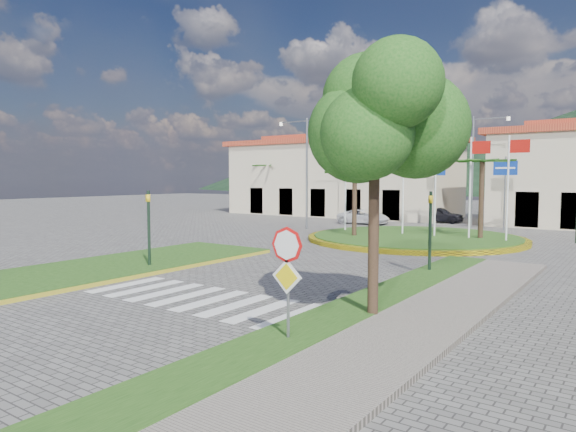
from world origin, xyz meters
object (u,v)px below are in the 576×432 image
Objects in this scene: stop_sign at (287,266)px; white_van at (364,217)px; deciduous_tree at (375,121)px; roundabout_island at (415,237)px; car_dark_b at (545,219)px; car_dark_a at (439,215)px.

stop_sign is 30.66m from white_van.
roundabout_island is at bearing 107.91° from deciduous_tree.
roundabout_island is 4.79× the size of stop_sign.
roundabout_island reaches higher than white_van.
stop_sign is (4.90, -20.04, 1.62)m from roundabout_island.
white_van is (-12.36, 28.04, -1.21)m from stop_sign.
deciduous_tree reaches higher than stop_sign.
stop_sign is 33.01m from car_dark_b.
deciduous_tree reaches higher than white_van.
stop_sign is at bearing -101.18° from deciduous_tree.
deciduous_tree is (5.50, -17.00, 5.00)m from roundabout_island.
white_van is 13.40m from car_dark_b.
deciduous_tree is at bearing 78.82° from stop_sign.
roundabout_island is 13.89m from car_dark_b.
car_dark_b is (0.09, 32.99, -1.13)m from stop_sign.
roundabout_island is at bearing -141.71° from white_van.
car_dark_b is at bearing 90.97° from deciduous_tree.
stop_sign reaches higher than car_dark_b.
stop_sign is 0.66× the size of car_dark_b.
roundabout_island is 13.25m from car_dark_a.
white_van is at bearing 133.94° from car_dark_a.
stop_sign is 0.63× the size of white_van.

